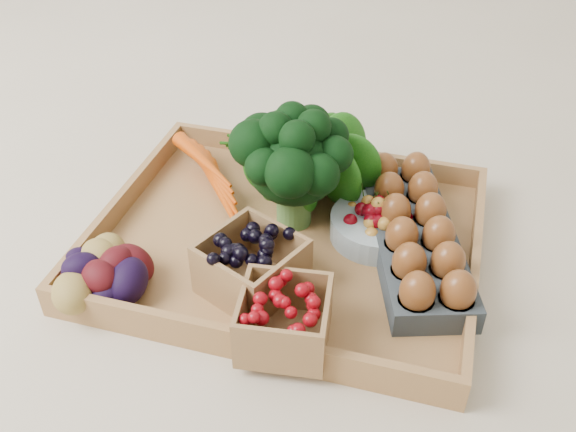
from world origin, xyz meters
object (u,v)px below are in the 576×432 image
(egg_carton, at_px, (414,241))
(cherry_bowl, at_px, (377,226))
(tray, at_px, (288,244))
(broccoli, at_px, (294,185))

(egg_carton, bearing_deg, cherry_bowl, 142.95)
(cherry_bowl, relative_size, egg_carton, 0.43)
(tray, height_order, egg_carton, egg_carton)
(tray, distance_m, egg_carton, 0.19)
(broccoli, height_order, cherry_bowl, broccoli)
(tray, height_order, broccoli, broccoli)
(broccoli, xyz_separation_m, egg_carton, (0.19, -0.02, -0.05))
(broccoli, bearing_deg, cherry_bowl, -0.20)
(broccoli, distance_m, egg_carton, 0.19)
(broccoli, distance_m, cherry_bowl, 0.14)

